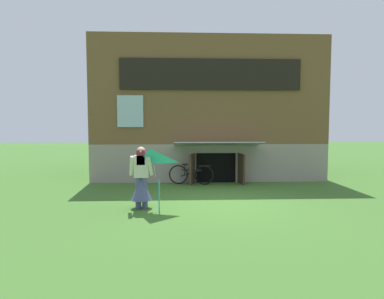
{
  "coord_description": "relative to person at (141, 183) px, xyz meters",
  "views": [
    {
      "loc": [
        -1.18,
        -8.82,
        2.07
      ],
      "look_at": [
        -0.74,
        0.95,
        1.34
      ],
      "focal_mm": 31.36,
      "sensor_mm": 36.0,
      "label": 1
    }
  ],
  "objects": [
    {
      "name": "log_house",
      "position": [
        2.06,
        6.33,
        1.98
      ],
      "size": [
        8.55,
        6.51,
        5.24
      ],
      "color": "gray",
      "rests_on": "ground_plane"
    },
    {
      "name": "ground_plane",
      "position": [
        2.06,
        0.63,
        -0.64
      ],
      "size": [
        60.0,
        60.0,
        0.0
      ],
      "primitive_type": "plane",
      "color": "#3D6B28"
    },
    {
      "name": "kite",
      "position": [
        0.27,
        -0.5,
        0.52
      ],
      "size": [
        0.88,
        0.92,
        1.39
      ],
      "color": "#2DB2CC",
      "rests_on": "ground_plane"
    },
    {
      "name": "bicycle_black",
      "position": [
        1.36,
        3.25,
        -0.29
      ],
      "size": [
        1.54,
        0.35,
        0.71
      ],
      "rotation": [
        0.0,
        0.0,
        -0.2
      ],
      "color": "black",
      "rests_on": "ground_plane"
    },
    {
      "name": "person",
      "position": [
        0.0,
        0.0,
        0.0
      ],
      "size": [
        0.6,
        0.52,
        1.52
      ],
      "rotation": [
        0.0,
        0.0,
        -0.06
      ],
      "color": "#474C75",
      "rests_on": "ground_plane"
    }
  ]
}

